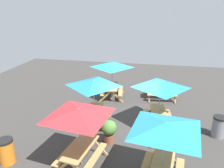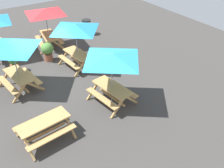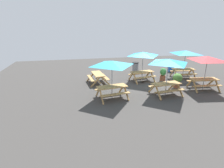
{
  "view_description": "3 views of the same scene",
  "coord_description": "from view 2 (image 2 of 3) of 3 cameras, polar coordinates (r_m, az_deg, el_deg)",
  "views": [
    {
      "loc": [
        9.59,
        0.98,
        5.55
      ],
      "look_at": [
        -3.18,
        -1.6,
        0.9
      ],
      "focal_mm": 35.0,
      "sensor_mm": 36.0,
      "label": 1
    },
    {
      "loc": [
        -10.14,
        3.03,
        6.62
      ],
      "look_at": [
        -3.18,
        -1.6,
        0.9
      ],
      "focal_mm": 40.0,
      "sensor_mm": 36.0,
      "label": 2
    },
    {
      "loc": [
        -5.33,
        -11.18,
        4.15
      ],
      "look_at": [
        -3.18,
        -1.6,
        0.9
      ],
      "focal_mm": 28.0,
      "sensor_mm": 36.0,
      "label": 3
    }
  ],
  "objects": [
    {
      "name": "picnic_table_2",
      "position": [
        9.56,
        -0.0,
        5.39
      ],
      "size": [
        2.26,
        2.26,
        2.34
      ],
      "rotation": [
        0.0,
        0.0,
        0.14
      ],
      "color": "tan",
      "rests_on": "ground"
    },
    {
      "name": "picnic_table_5",
      "position": [
        14.91,
        -14.98,
        15.15
      ],
      "size": [
        2.8,
        2.8,
        2.34
      ],
      "rotation": [
        0.0,
        0.0,
        -0.15
      ],
      "color": "tan",
      "rests_on": "ground"
    },
    {
      "name": "picnic_table_3",
      "position": [
        12.38,
        -8.34,
        12.03
      ],
      "size": [
        2.18,
        2.18,
        2.34
      ],
      "rotation": [
        0.0,
        0.0,
        0.1
      ],
      "color": "tan",
      "rests_on": "ground"
    },
    {
      "name": "potted_plant_0",
      "position": [
        13.38,
        -21.55,
        4.7
      ],
      "size": [
        0.48,
        0.48,
        1.01
      ],
      "color": "#935138",
      "rests_on": "ground"
    },
    {
      "name": "picnic_table_4",
      "position": [
        9.06,
        -15.28,
        -9.13
      ],
      "size": [
        1.68,
        1.92,
        0.81
      ],
      "rotation": [
        0.0,
        0.0,
        1.67
      ],
      "color": "tan",
      "rests_on": "ground"
    },
    {
      "name": "potted_plant_1",
      "position": [
        13.83,
        -14.53,
        7.44
      ],
      "size": [
        0.65,
        0.65,
        1.04
      ],
      "color": "#935138",
      "rests_on": "ground"
    },
    {
      "name": "picnic_table_0",
      "position": [
        11.2,
        -21.93,
        7.37
      ],
      "size": [
        2.26,
        2.26,
        2.34
      ],
      "rotation": [
        0.0,
        0.0,
        0.14
      ],
      "color": "tan",
      "rests_on": "ground"
    },
    {
      "name": "ground_plane",
      "position": [
        12.49,
        -14.36,
        1.15
      ],
      "size": [
        24.57,
        24.57,
        0.0
      ],
      "primitive_type": "plane",
      "color": "#3D3A38",
      "rests_on": "ground"
    },
    {
      "name": "trash_bin_orange",
      "position": [
        16.81,
        -5.84,
        12.82
      ],
      "size": [
        0.59,
        0.59,
        0.98
      ],
      "color": "orange",
      "rests_on": "ground"
    }
  ]
}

